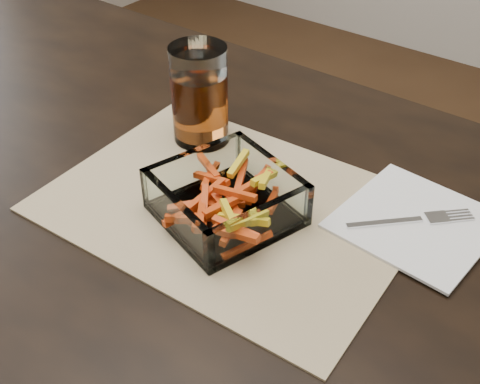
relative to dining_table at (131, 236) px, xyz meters
The scene contains 6 objects.
dining_table is the anchor object (origin of this frame).
placemat 0.17m from the dining_table, 22.33° to the left, with size 0.45×0.33×0.00m, color tan.
glass_bowl 0.19m from the dining_table, 13.18° to the left, with size 0.19×0.19×0.06m.
tumbler 0.22m from the dining_table, 88.31° to the left, with size 0.08×0.08×0.14m.
napkin 0.39m from the dining_table, 25.94° to the left, with size 0.17×0.17×0.00m, color white.
fork 0.39m from the dining_table, 25.82° to the left, with size 0.12×0.12×0.00m.
Camera 1 is at (0.51, -0.41, 1.24)m, focal length 45.00 mm.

